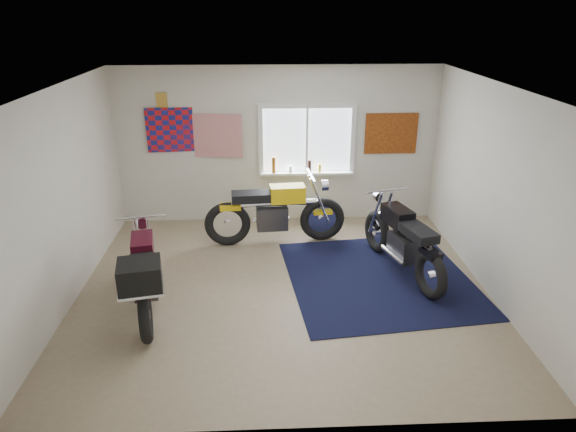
{
  "coord_description": "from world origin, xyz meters",
  "views": [
    {
      "loc": [
        -0.21,
        -6.1,
        3.6
      ],
      "look_at": [
        0.08,
        0.4,
        0.91
      ],
      "focal_mm": 32.0,
      "sensor_mm": 36.0,
      "label": 1
    }
  ],
  "objects_px": {
    "navy_rug": "(379,278)",
    "black_chrome_bike": "(403,242)",
    "yellow_triumph": "(275,214)",
    "maroon_tourer": "(144,275)"
  },
  "relations": [
    {
      "from": "navy_rug",
      "to": "black_chrome_bike",
      "type": "xyz_separation_m",
      "value": [
        0.34,
        0.17,
        0.47
      ]
    },
    {
      "from": "navy_rug",
      "to": "black_chrome_bike",
      "type": "distance_m",
      "value": 0.61
    },
    {
      "from": "yellow_triumph",
      "to": "black_chrome_bike",
      "type": "xyz_separation_m",
      "value": [
        1.79,
        -1.1,
        -0.02
      ]
    },
    {
      "from": "yellow_triumph",
      "to": "maroon_tourer",
      "type": "xyz_separation_m",
      "value": [
        -1.64,
        -2.03,
        0.05
      ]
    },
    {
      "from": "black_chrome_bike",
      "to": "maroon_tourer",
      "type": "distance_m",
      "value": 3.56
    },
    {
      "from": "navy_rug",
      "to": "black_chrome_bike",
      "type": "height_order",
      "value": "black_chrome_bike"
    },
    {
      "from": "navy_rug",
      "to": "yellow_triumph",
      "type": "height_order",
      "value": "yellow_triumph"
    },
    {
      "from": "yellow_triumph",
      "to": "maroon_tourer",
      "type": "height_order",
      "value": "yellow_triumph"
    },
    {
      "from": "yellow_triumph",
      "to": "maroon_tourer",
      "type": "relative_size",
      "value": 1.09
    },
    {
      "from": "black_chrome_bike",
      "to": "navy_rug",
      "type": "bearing_deg",
      "value": 100.3
    }
  ]
}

